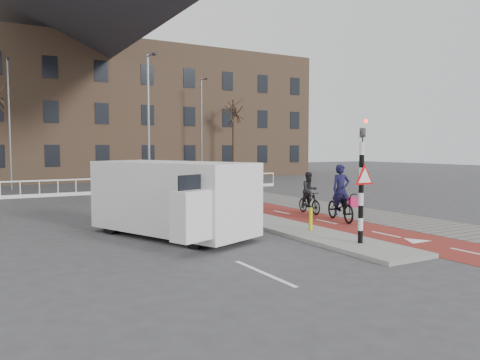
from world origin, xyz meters
TOP-DOWN VIEW (x-y plane):
  - ground at (0.00, 0.00)m, footprint 120.00×120.00m
  - bike_lane at (1.50, 10.00)m, footprint 2.50×60.00m
  - sidewalk at (4.30, 10.00)m, footprint 3.00×60.00m
  - curb_island at (-0.70, 4.00)m, footprint 1.80×16.00m
  - traffic_signal at (-0.60, -2.02)m, footprint 0.80×0.80m
  - bollard at (-0.54, 0.35)m, footprint 0.12×0.12m
  - cyclist_near at (2.11, 1.88)m, footprint 1.28×2.25m
  - cyclist_far at (2.29, 4.07)m, footprint 0.80×1.67m
  - van at (-4.65, 2.24)m, footprint 4.20×5.98m
  - railing at (-5.00, 17.00)m, footprint 28.00×0.10m
  - townhouse_row at (-3.00, 32.00)m, footprint 46.00×10.00m
  - tree_right at (9.80, 24.56)m, footprint 0.23×0.23m
  - streetlight_near at (-2.51, 10.92)m, footprint 0.12×0.12m
  - streetlight_left at (-8.09, 22.81)m, footprint 0.12×0.12m
  - streetlight_right at (6.84, 24.87)m, footprint 0.12×0.12m

SIDE VIEW (x-z plane):
  - ground at x=0.00m, z-range 0.00..0.00m
  - bike_lane at x=1.50m, z-range 0.00..0.01m
  - sidewalk at x=4.30m, z-range 0.00..0.01m
  - curb_island at x=-0.70m, z-range 0.00..0.12m
  - railing at x=-5.00m, z-range -0.19..0.80m
  - bollard at x=-0.54m, z-range 0.12..0.87m
  - cyclist_near at x=2.11m, z-range -0.35..1.83m
  - cyclist_far at x=2.29m, z-range -0.14..1.64m
  - van at x=-4.65m, z-range 0.06..2.45m
  - traffic_signal at x=-0.60m, z-range 0.15..3.83m
  - tree_right at x=9.80m, z-range 0.00..7.03m
  - streetlight_near at x=-2.51m, z-range 0.00..7.46m
  - streetlight_left at x=-8.09m, z-range 0.00..8.67m
  - streetlight_right at x=6.84m, z-range 0.00..8.70m
  - townhouse_row at x=-3.00m, z-range -0.14..15.76m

